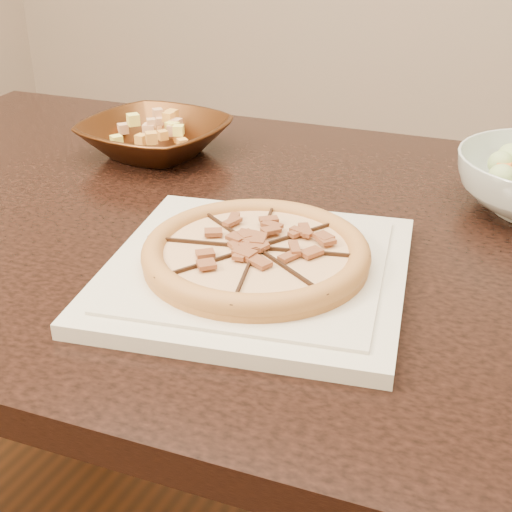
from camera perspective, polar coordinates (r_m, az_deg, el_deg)
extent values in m
cube|color=black|center=(0.98, -2.66, 2.25)|extent=(1.42, 0.99, 0.04)
cylinder|color=black|center=(1.72, -14.27, -0.73)|extent=(0.07, 0.07, 0.71)
cube|color=beige|center=(0.81, 0.00, -1.31)|extent=(0.40, 0.40, 0.02)
cube|color=beige|center=(0.80, 0.00, -0.63)|extent=(0.34, 0.34, 0.00)
cylinder|color=#B6723B|center=(0.80, 0.00, -0.13)|extent=(0.25, 0.25, 0.01)
torus|color=#B6723B|center=(0.80, 0.00, 0.38)|extent=(0.26, 0.26, 0.03)
cylinder|color=tan|center=(0.80, 0.00, 0.32)|extent=(0.21, 0.21, 0.01)
cube|color=black|center=(0.80, 0.00, 0.64)|extent=(0.07, 0.25, 0.01)
cube|color=black|center=(0.80, 0.00, 0.64)|extent=(0.22, 0.13, 0.01)
cube|color=black|center=(0.80, 0.00, 0.64)|extent=(0.25, 0.07, 0.01)
cube|color=black|center=(0.80, 0.00, 0.64)|extent=(0.13, 0.22, 0.01)
cube|color=#9D5F34|center=(0.79, 1.31, 0.71)|extent=(0.03, 0.02, 0.00)
cube|color=#9D5F34|center=(0.80, 3.03, 0.85)|extent=(0.03, 0.02, 0.00)
cube|color=#9D5F34|center=(0.81, 4.54, 1.31)|extent=(0.03, 0.03, 0.00)
cube|color=#9D5F34|center=(0.80, 1.64, 1.18)|extent=(0.03, 0.03, 0.00)
cube|color=#9D5F34|center=(0.82, 2.74, 1.77)|extent=(0.02, 0.03, 0.00)
cube|color=#9D5F34|center=(0.84, 3.24, 2.53)|extent=(0.02, 0.03, 0.00)
cube|color=#9D5F34|center=(0.82, 1.10, 1.74)|extent=(0.02, 0.02, 0.00)
cube|color=#9D5F34|center=(0.84, 1.11, 2.50)|extent=(0.02, 0.03, 0.00)
cube|color=#9D5F34|center=(0.87, 0.45, 3.24)|extent=(0.02, 0.03, 0.00)
cube|color=#9D5F34|center=(0.83, -0.34, 2.07)|extent=(0.02, 0.03, 0.00)
cube|color=#9D5F34|center=(0.85, -1.40, 2.67)|extent=(0.03, 0.03, 0.00)
cube|color=#9D5F34|center=(0.81, -0.83, 1.46)|extent=(0.03, 0.02, 0.00)
cube|color=#9D5F34|center=(0.82, -2.21, 1.91)|extent=(0.03, 0.02, 0.00)
cube|color=#9D5F34|center=(0.83, -3.98, 2.09)|extent=(0.03, 0.02, 0.00)
cube|color=#9D5F34|center=(0.80, -1.96, 1.21)|extent=(0.02, 0.02, 0.00)
cube|color=#9D5F34|center=(0.80, -3.76, 1.16)|extent=(0.03, 0.02, 0.00)
cube|color=#9D5F34|center=(0.80, -5.58, 0.78)|extent=(0.03, 0.02, 0.00)
cube|color=#9D5F34|center=(0.79, -2.62, 0.55)|extent=(0.03, 0.03, 0.00)
cube|color=#9D5F34|center=(0.77, -4.08, -0.04)|extent=(0.03, 0.03, 0.00)
cube|color=#9D5F34|center=(0.78, -1.18, 0.42)|extent=(0.02, 0.03, 0.00)
cube|color=#9D5F34|center=(0.76, -2.16, -0.31)|extent=(0.02, 0.03, 0.00)
cube|color=#9D5F34|center=(0.74, -2.53, -1.26)|extent=(0.02, 0.02, 0.00)
cube|color=#9D5F34|center=(0.77, -0.59, -0.06)|extent=(0.02, 0.03, 0.00)
cube|color=#9D5F34|center=(0.75, -0.33, -0.95)|extent=(0.02, 0.03, 0.00)
cube|color=#9D5F34|center=(0.73, 0.73, -1.84)|extent=(0.02, 0.03, 0.00)
cube|color=#9D5F34|center=(0.77, 0.84, -0.28)|extent=(0.03, 0.03, 0.00)
cube|color=#9D5F34|center=(0.75, 2.30, -0.91)|extent=(0.03, 0.02, 0.00)
cube|color=#9D5F34|center=(0.74, 4.32, -1.28)|extent=(0.03, 0.02, 0.00)
cube|color=#9D5F34|center=(0.77, 2.52, 0.03)|extent=(0.03, 0.02, 0.00)
cube|color=#9D5F34|center=(0.77, 4.45, -0.03)|extent=(0.02, 0.02, 0.00)
imported|color=#522D14|center=(1.20, -8.06, 9.35)|extent=(0.24, 0.24, 0.06)
cube|color=tan|center=(1.19, -8.20, 11.27)|extent=(0.03, 0.03, 0.03)
cube|color=gold|center=(1.18, -7.47, 11.26)|extent=(0.03, 0.03, 0.03)
cube|color=#FFF561|center=(1.19, -6.69, 11.37)|extent=(0.03, 0.03, 0.03)
cube|color=tan|center=(1.20, -6.07, 11.59)|extent=(0.03, 0.03, 0.03)
cube|color=gold|center=(1.19, -7.86, 11.36)|extent=(0.03, 0.03, 0.03)
cube|color=#FFF561|center=(1.20, -7.49, 11.57)|extent=(0.03, 0.03, 0.03)
cube|color=tan|center=(1.22, -7.54, 11.80)|extent=(0.03, 0.03, 0.03)
cube|color=gold|center=(1.19, -8.19, 11.30)|extent=(0.03, 0.03, 0.03)
cube|color=#FFF561|center=(1.20, -8.39, 11.48)|extent=(0.03, 0.03, 0.03)
cube|color=tan|center=(1.21, -8.99, 11.59)|extent=(0.03, 0.03, 0.03)
cube|color=gold|center=(1.22, -9.89, 11.59)|extent=(0.03, 0.03, 0.03)
cube|color=#FFF561|center=(1.19, -8.64, 11.30)|extent=(0.03, 0.03, 0.03)
cube|color=tan|center=(1.19, -9.43, 11.24)|extent=(0.03, 0.03, 0.03)
cube|color=gold|center=(1.18, -10.17, 11.05)|extent=(0.03, 0.03, 0.03)
cube|color=#FFF561|center=(1.18, -8.34, 11.25)|extent=(0.03, 0.03, 0.03)
cube|color=tan|center=(1.17, -8.86, 11.06)|extent=(0.03, 0.03, 0.03)
cube|color=gold|center=(1.16, -9.02, 10.81)|extent=(0.03, 0.03, 0.03)
cube|color=#FFF561|center=(1.14, -8.71, 10.56)|extent=(0.03, 0.03, 0.03)
cube|color=tan|center=(1.17, -8.14, 11.12)|extent=(0.03, 0.03, 0.03)
cube|color=gold|center=(1.16, -7.68, 10.96)|extent=(0.03, 0.03, 0.03)
cube|color=#FFF561|center=(1.15, -6.84, 10.90)|extent=(0.03, 0.03, 0.03)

